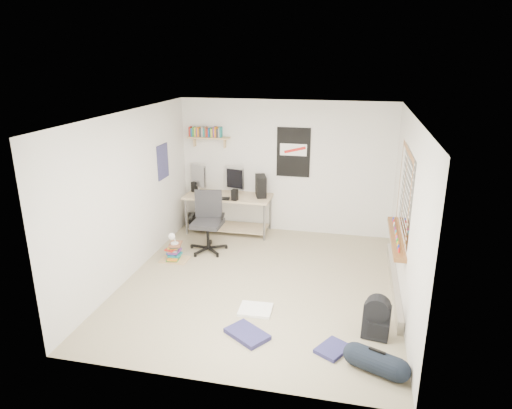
% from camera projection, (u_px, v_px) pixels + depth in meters
% --- Properties ---
extents(floor, '(4.00, 4.50, 0.01)m').
position_uv_depth(floor, '(260.00, 283.00, 6.85)').
color(floor, gray).
rests_on(floor, ground).
extents(ceiling, '(4.00, 4.50, 0.01)m').
position_uv_depth(ceiling, '(260.00, 115.00, 6.07)').
color(ceiling, white).
rests_on(ceiling, ground).
extents(back_wall, '(4.00, 0.01, 2.50)m').
position_uv_depth(back_wall, '(285.00, 168.00, 8.55)').
color(back_wall, silver).
rests_on(back_wall, ground).
extents(left_wall, '(0.01, 4.50, 2.50)m').
position_uv_depth(left_wall, '(130.00, 195.00, 6.87)').
color(left_wall, silver).
rests_on(left_wall, ground).
extents(right_wall, '(0.01, 4.50, 2.50)m').
position_uv_depth(right_wall, '(408.00, 214.00, 6.05)').
color(right_wall, silver).
rests_on(right_wall, ground).
extents(desk, '(1.77, 1.26, 0.74)m').
position_uv_depth(desk, '(229.00, 214.00, 8.74)').
color(desk, tan).
rests_on(desk, floor).
extents(monitor_left, '(0.38, 0.28, 0.42)m').
position_uv_depth(monitor_left, '(199.00, 181.00, 8.74)').
color(monitor_left, '#AFAEB3').
rests_on(monitor_left, desk).
extents(monitor_right, '(0.39, 0.18, 0.41)m').
position_uv_depth(monitor_right, '(235.00, 184.00, 8.57)').
color(monitor_right, '#9B9BA0').
rests_on(monitor_right, desk).
extents(pc_tower, '(0.28, 0.41, 0.39)m').
position_uv_depth(pc_tower, '(261.00, 186.00, 8.50)').
color(pc_tower, black).
rests_on(pc_tower, desk).
extents(keyboard, '(0.45, 0.22, 0.02)m').
position_uv_depth(keyboard, '(218.00, 198.00, 8.37)').
color(keyboard, black).
rests_on(keyboard, desk).
extents(speaker_left, '(0.12, 0.12, 0.19)m').
position_uv_depth(speaker_left, '(194.00, 187.00, 8.80)').
color(speaker_left, black).
rests_on(speaker_left, desk).
extents(speaker_right, '(0.12, 0.12, 0.20)m').
position_uv_depth(speaker_right, '(235.00, 195.00, 8.27)').
color(speaker_right, black).
rests_on(speaker_right, desk).
extents(office_chair, '(0.80, 0.80, 1.05)m').
position_uv_depth(office_chair, '(207.00, 224.00, 7.83)').
color(office_chair, '#262628').
rests_on(office_chair, floor).
extents(wall_shelf, '(0.80, 0.22, 0.24)m').
position_uv_depth(wall_shelf, '(209.00, 138.00, 8.58)').
color(wall_shelf, tan).
rests_on(wall_shelf, back_wall).
extents(poster_back_wall, '(0.62, 0.03, 0.92)m').
position_uv_depth(poster_back_wall, '(293.00, 152.00, 8.40)').
color(poster_back_wall, black).
rests_on(poster_back_wall, back_wall).
extents(poster_left_wall, '(0.02, 0.42, 0.60)m').
position_uv_depth(poster_left_wall, '(163.00, 162.00, 7.90)').
color(poster_left_wall, navy).
rests_on(poster_left_wall, left_wall).
extents(window, '(0.10, 1.50, 1.26)m').
position_uv_depth(window, '(403.00, 193.00, 6.27)').
color(window, brown).
rests_on(window, right_wall).
extents(baseboard_heater, '(0.08, 2.50, 0.18)m').
position_uv_depth(baseboard_heater, '(394.00, 282.00, 6.70)').
color(baseboard_heater, '#B7B2A8').
rests_on(baseboard_heater, floor).
extents(backpack, '(0.35, 0.30, 0.42)m').
position_uv_depth(backpack, '(376.00, 321.00, 5.50)').
color(backpack, black).
rests_on(backpack, floor).
extents(duffel_bag, '(0.34, 0.34, 0.50)m').
position_uv_depth(duffel_bag, '(376.00, 361.00, 4.89)').
color(duffel_bag, black).
rests_on(duffel_bag, floor).
extents(tshirt, '(0.45, 0.38, 0.04)m').
position_uv_depth(tshirt, '(256.00, 310.00, 6.10)').
color(tshirt, white).
rests_on(tshirt, floor).
extents(jeans_a, '(0.61, 0.57, 0.06)m').
position_uv_depth(jeans_a, '(247.00, 334.00, 5.55)').
color(jeans_a, navy).
rests_on(jeans_a, floor).
extents(jeans_b, '(0.44, 0.47, 0.05)m').
position_uv_depth(jeans_b, '(333.00, 349.00, 5.27)').
color(jeans_b, navy).
rests_on(jeans_b, floor).
extents(book_stack, '(0.55, 0.51, 0.30)m').
position_uv_depth(book_stack, '(174.00, 252.00, 7.58)').
color(book_stack, olive).
rests_on(book_stack, floor).
extents(desk_lamp, '(0.15, 0.23, 0.21)m').
position_uv_depth(desk_lamp, '(174.00, 239.00, 7.48)').
color(desk_lamp, white).
rests_on(desk_lamp, book_stack).
extents(subwoofer, '(0.31, 0.31, 0.27)m').
position_uv_depth(subwoofer, '(195.00, 221.00, 9.02)').
color(subwoofer, black).
rests_on(subwoofer, floor).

